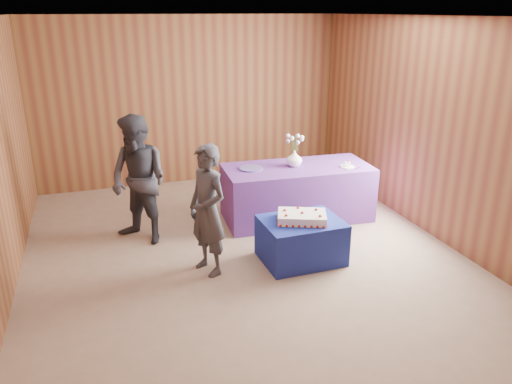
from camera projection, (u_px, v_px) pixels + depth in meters
name	position (u px, v px, depth m)	size (l,w,h in m)	color
ground	(244.00, 256.00, 5.94)	(6.00, 6.00, 0.00)	gray
room_shell	(243.00, 105.00, 5.32)	(5.04, 6.04, 2.72)	brown
cake_table	(301.00, 240.00, 5.77)	(0.90, 0.70, 0.50)	navy
serving_table	(297.00, 192.00, 6.92)	(2.00, 0.90, 0.75)	#552F81
sheet_cake	(302.00, 217.00, 5.65)	(0.67, 0.57, 0.13)	white
vase	(294.00, 158.00, 6.78)	(0.21, 0.21, 0.22)	white
flower_spray	(295.00, 139.00, 6.68)	(0.26, 0.26, 0.20)	#346D2B
platter	(251.00, 168.00, 6.69)	(0.32, 0.32, 0.02)	#594D9A
plate	(347.00, 167.00, 6.77)	(0.19, 0.19, 0.01)	white
cake_slice	(348.00, 164.00, 6.76)	(0.08, 0.07, 0.08)	white
knife	(353.00, 169.00, 6.69)	(0.26, 0.02, 0.00)	#B0B0B4
guest_left	(208.00, 211.00, 5.36)	(0.53, 0.35, 1.46)	#33343D
guest_right	(139.00, 180.00, 6.08)	(0.78, 0.61, 1.61)	#2F2F39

